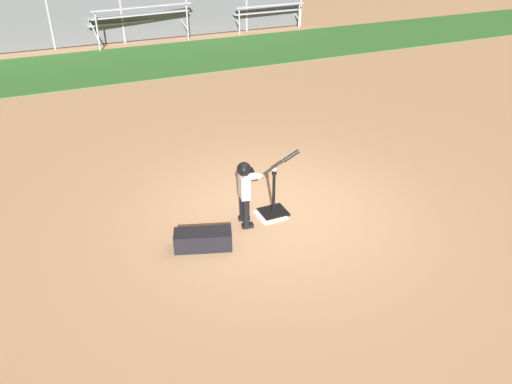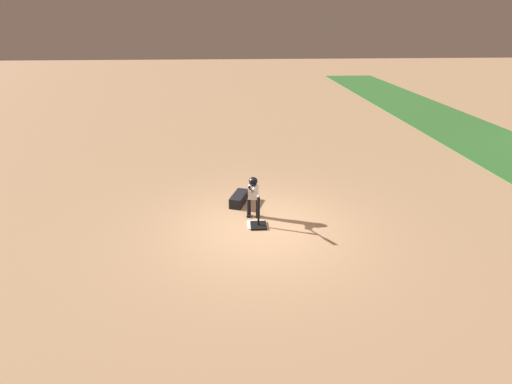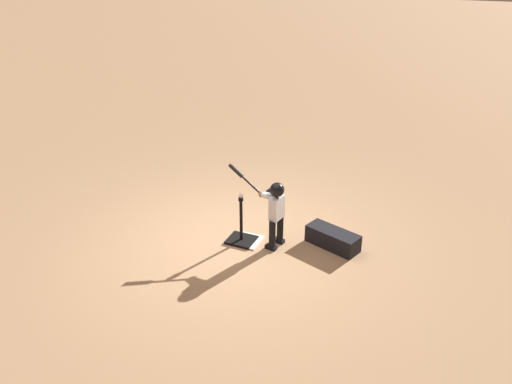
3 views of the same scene
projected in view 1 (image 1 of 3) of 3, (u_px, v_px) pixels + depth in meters
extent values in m
plane|color=tan|center=(278.00, 210.00, 8.26)|extent=(90.00, 90.00, 0.00)
cube|color=#33702D|center=(143.00, 61.00, 16.16)|extent=(56.00, 4.14, 0.02)
cylinder|color=#9E9EA3|center=(50.00, 21.00, 17.11)|extent=(0.08, 0.08, 1.89)
cylinder|color=#9E9EA3|center=(122.00, 16.00, 17.97)|extent=(0.08, 0.08, 1.89)
cylinder|color=#9E9EA3|center=(187.00, 11.00, 18.83)|extent=(0.08, 0.08, 1.89)
cylinder|color=#9E9EA3|center=(247.00, 6.00, 19.70)|extent=(0.08, 0.08, 1.89)
cylinder|color=#9E9EA3|center=(301.00, 2.00, 20.56)|extent=(0.08, 0.08, 1.89)
cube|color=#565B60|center=(122.00, 16.00, 17.97)|extent=(14.68, 0.02, 1.81)
cube|color=white|center=(270.00, 215.00, 8.12)|extent=(0.45, 0.45, 0.02)
cube|color=black|center=(273.00, 212.00, 8.17)|extent=(0.43, 0.39, 0.04)
cylinder|color=black|center=(274.00, 193.00, 7.99)|extent=(0.05, 0.05, 0.68)
cylinder|color=black|center=(274.00, 173.00, 7.81)|extent=(0.08, 0.08, 0.05)
cylinder|color=black|center=(243.00, 207.00, 7.89)|extent=(0.12, 0.12, 0.49)
cube|color=black|center=(244.00, 218.00, 8.00)|extent=(0.19, 0.12, 0.06)
cylinder|color=black|center=(246.00, 214.00, 7.69)|extent=(0.12, 0.12, 0.49)
cube|color=black|center=(248.00, 226.00, 7.80)|extent=(0.19, 0.12, 0.06)
cube|color=silver|center=(244.00, 187.00, 7.58)|extent=(0.18, 0.27, 0.36)
sphere|color=#936B4C|center=(244.00, 170.00, 7.44)|extent=(0.19, 0.19, 0.19)
sphere|color=black|center=(244.00, 169.00, 7.43)|extent=(0.22, 0.22, 0.22)
cube|color=black|center=(250.00, 170.00, 7.46)|extent=(0.14, 0.18, 0.01)
cylinder|color=silver|center=(252.00, 175.00, 7.56)|extent=(0.29, 0.19, 0.11)
cylinder|color=silver|center=(253.00, 177.00, 7.49)|extent=(0.30, 0.11, 0.11)
sphere|color=#936B4C|center=(261.00, 176.00, 7.57)|extent=(0.09, 0.09, 0.09)
cylinder|color=black|center=(279.00, 164.00, 7.54)|extent=(0.58, 0.12, 0.37)
cylinder|color=black|center=(291.00, 156.00, 7.53)|extent=(0.28, 0.10, 0.20)
cylinder|color=black|center=(260.00, 177.00, 7.57)|extent=(0.04, 0.05, 0.05)
sphere|color=white|center=(274.00, 169.00, 7.78)|extent=(0.07, 0.07, 0.07)
cube|color=#ADAFB7|center=(130.00, 27.00, 19.23)|extent=(3.61, 0.60, 0.04)
cube|color=#ADAFB7|center=(129.00, 34.00, 19.55)|extent=(3.61, 0.66, 0.04)
cube|color=#ADAFB7|center=(134.00, 21.00, 18.61)|extent=(3.61, 0.60, 0.04)
cube|color=#ADAFB7|center=(133.00, 28.00, 18.94)|extent=(3.61, 0.66, 0.04)
cube|color=#ADAFB7|center=(138.00, 14.00, 18.00)|extent=(3.61, 0.60, 0.04)
cube|color=#ADAFB7|center=(137.00, 21.00, 18.33)|extent=(3.61, 0.66, 0.04)
cube|color=#ADAFB7|center=(142.00, 7.00, 17.39)|extent=(3.61, 0.60, 0.04)
cube|color=#ADAFB7|center=(141.00, 14.00, 17.71)|extent=(3.61, 0.66, 0.04)
cylinder|color=#ADAFB7|center=(168.00, 26.00, 20.20)|extent=(0.06, 0.06, 0.35)
cylinder|color=#ADAFB7|center=(187.00, 22.00, 18.43)|extent=(0.06, 0.06, 1.35)
cylinder|color=#ADAFB7|center=(177.00, 12.00, 19.11)|extent=(0.26, 2.04, 1.04)
cylinder|color=#ADAFB7|center=(86.00, 35.00, 18.77)|extent=(0.06, 0.06, 0.35)
cylinder|color=#ADAFB7|center=(97.00, 31.00, 17.00)|extent=(0.06, 0.06, 1.35)
cylinder|color=#ADAFB7|center=(89.00, 21.00, 17.67)|extent=(0.26, 2.04, 1.04)
cube|color=#ADAFB7|center=(256.00, 17.00, 20.98)|extent=(2.92, 0.30, 0.04)
cube|color=#ADAFB7|center=(254.00, 23.00, 21.32)|extent=(2.92, 0.36, 0.04)
cube|color=#ADAFB7|center=(263.00, 11.00, 20.31)|extent=(2.92, 0.30, 0.04)
cube|color=#ADAFB7|center=(260.00, 18.00, 20.66)|extent=(2.92, 0.36, 0.04)
cube|color=#ADAFB7|center=(270.00, 5.00, 19.64)|extent=(2.92, 0.30, 0.04)
cube|color=#ADAFB7|center=(267.00, 12.00, 19.99)|extent=(2.92, 0.36, 0.04)
cylinder|color=#ADAFB7|center=(281.00, 17.00, 21.76)|extent=(0.06, 0.06, 0.35)
cylinder|color=#ADAFB7|center=(299.00, 15.00, 20.39)|extent=(0.06, 0.06, 1.01)
cylinder|color=#ADAFB7|center=(290.00, 8.00, 20.90)|extent=(0.09, 1.56, 0.70)
cylinder|color=#ADAFB7|center=(224.00, 22.00, 20.76)|extent=(0.06, 0.06, 0.35)
cylinder|color=#ADAFB7|center=(239.00, 21.00, 19.39)|extent=(0.06, 0.06, 1.01)
cylinder|color=#ADAFB7|center=(231.00, 13.00, 19.90)|extent=(0.09, 1.56, 0.70)
cube|color=black|center=(203.00, 240.00, 7.29)|extent=(0.90, 0.57, 0.28)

